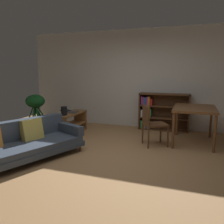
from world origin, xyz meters
name	(u,v)px	position (x,y,z in m)	size (l,w,h in m)	color
ground_plane	(110,160)	(0.00, 0.00, 0.00)	(8.16, 8.16, 0.00)	#A87A4C
back_wall_panel	(143,79)	(0.00, 2.70, 1.35)	(6.80, 0.10, 2.70)	silver
fabric_couch	(24,142)	(-1.50, -0.43, 0.31)	(1.55, 2.16, 0.69)	brown
media_console	(71,124)	(-1.54, 1.34, 0.26)	(0.37, 1.10, 0.54)	brown
open_laptop	(70,111)	(-1.60, 1.43, 0.56)	(0.41, 0.28, 0.06)	#333338
desk_speaker	(64,111)	(-1.52, 1.02, 0.64)	(0.14, 0.14, 0.20)	black
potted_floor_plant	(36,107)	(-2.48, 1.22, 0.67)	(0.58, 0.48, 0.98)	#333338
dining_table	(194,111)	(1.39, 1.58, 0.71)	(0.88, 1.19, 0.80)	brown
dining_chair_near	(152,123)	(0.55, 1.08, 0.49)	(0.60, 0.58, 0.86)	#56351E
bookshelf	(160,112)	(0.53, 2.52, 0.49)	(1.31, 0.30, 0.99)	#56351E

